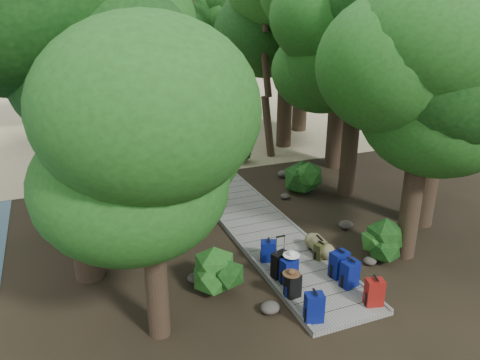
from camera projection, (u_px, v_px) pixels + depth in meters
name	position (u px, v px, depth m)	size (l,w,h in m)	color
ground	(258.00, 227.00, 14.13)	(120.00, 120.00, 0.00)	black
sand_beach	(149.00, 115.00, 27.97)	(40.00, 22.00, 0.02)	tan
boardwalk	(245.00, 212.00, 14.97)	(2.00, 12.00, 0.12)	gray
backpack_left_a	(314.00, 306.00, 9.67)	(0.38, 0.27, 0.72)	navy
backpack_left_b	(293.00, 285.00, 10.48)	(0.34, 0.24, 0.62)	black
backpack_left_c	(289.00, 270.00, 10.99)	(0.38, 0.27, 0.70)	navy
backpack_left_d	(269.00, 250.00, 11.96)	(0.39, 0.28, 0.60)	navy
backpack_right_a	(374.00, 291.00, 10.20)	(0.38, 0.27, 0.68)	maroon
backpack_right_b	(350.00, 273.00, 10.86)	(0.40, 0.28, 0.72)	navy
backpack_right_c	(339.00, 263.00, 11.26)	(0.42, 0.30, 0.72)	navy
backpack_right_d	(321.00, 250.00, 12.07)	(0.31, 0.23, 0.48)	#333819
duffel_right_khaki	(319.00, 246.00, 12.33)	(0.44, 0.65, 0.44)	olive
suitcase_on_boardwalk	(280.00, 264.00, 11.27)	(0.41, 0.23, 0.64)	black
lone_suitcase_on_sand	(194.00, 143.00, 21.22)	(0.42, 0.24, 0.66)	black
hat_brown	(292.00, 271.00, 10.30)	(0.40, 0.40, 0.12)	#51351E
hat_white	(291.00, 253.00, 10.91)	(0.40, 0.40, 0.13)	silver
kayak	(99.00, 148.00, 21.13)	(0.66, 3.03, 0.30)	#B2190F
sun_lounger	(235.00, 125.00, 24.44)	(0.63, 1.95, 0.63)	silver
tree_right_a	(423.00, 122.00, 11.25)	(4.39, 4.39, 7.32)	black
tree_right_b	(444.00, 61.00, 12.59)	(5.45, 5.45, 9.73)	black
tree_right_c	(355.00, 79.00, 15.02)	(4.65, 4.65, 8.05)	black
tree_right_d	(344.00, 27.00, 17.34)	(5.97, 5.97, 10.94)	black
tree_right_e	(287.00, 38.00, 20.23)	(5.42, 5.42, 9.76)	black
tree_right_f	(304.00, 23.00, 22.74)	(6.01, 6.01, 10.73)	black
tree_left_a	(149.00, 190.00, 8.47)	(3.81, 3.81, 6.35)	black
tree_left_b	(64.00, 74.00, 9.81)	(5.49, 5.49, 9.89)	black
tree_left_c	(109.00, 82.00, 14.53)	(4.63, 4.63, 8.06)	black
tree_back_a	(120.00, 35.00, 24.86)	(5.39, 5.39, 9.33)	black
tree_back_b	(180.00, 32.00, 27.14)	(5.26, 5.26, 9.39)	black
tree_back_c	(228.00, 40.00, 27.72)	(4.66, 4.66, 8.39)	black
tree_back_d	(49.00, 61.00, 23.36)	(4.28, 4.28, 7.14)	black
palm_right_a	(273.00, 64.00, 19.42)	(4.60, 4.60, 7.84)	#164112
palm_right_b	(256.00, 46.00, 23.51)	(4.39, 4.39, 8.48)	#164112
palm_right_c	(207.00, 51.00, 24.80)	(4.90, 4.90, 7.79)	#164112
palm_left_a	(84.00, 89.00, 17.00)	(4.25, 4.25, 6.76)	#164112
rock_left_a	(270.00, 308.00, 10.20)	(0.44, 0.40, 0.24)	#4C473F
rock_left_b	(195.00, 278.00, 11.33)	(0.38, 0.34, 0.21)	#4C473F
rock_left_c	(196.00, 223.00, 13.99)	(0.56, 0.50, 0.31)	#4C473F
rock_left_d	(166.00, 195.00, 16.23)	(0.34, 0.30, 0.18)	#4C473F
rock_right_a	(370.00, 261.00, 12.08)	(0.36, 0.33, 0.20)	#4C473F
rock_right_b	(346.00, 225.00, 13.99)	(0.44, 0.39, 0.24)	#4C473F
rock_right_c	(285.00, 196.00, 16.10)	(0.33, 0.30, 0.18)	#4C473F
rock_right_d	(284.00, 174.00, 18.04)	(0.49, 0.44, 0.27)	#4C473F
shrub_left_a	(218.00, 272.00, 10.82)	(1.14, 1.14, 1.02)	#1D4715
shrub_left_b	(182.00, 215.00, 13.85)	(1.00, 1.00, 0.90)	#1D4715
shrub_left_c	(145.00, 172.00, 17.10)	(1.19, 1.19, 1.07)	#1D4715
shrub_right_a	(383.00, 241.00, 12.26)	(1.07, 1.07, 0.97)	#1D4715
shrub_right_b	(308.00, 176.00, 16.43)	(1.37, 1.37, 1.23)	#1D4715
shrub_right_c	(243.00, 153.00, 19.60)	(0.90, 0.90, 0.81)	#1D4715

